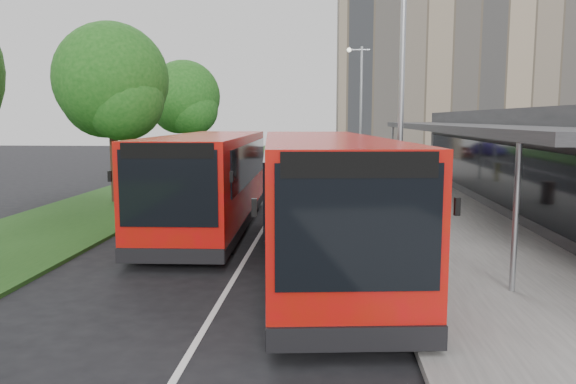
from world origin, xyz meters
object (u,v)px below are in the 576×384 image
object	(u,v)px
bus_main	(322,201)
litter_bin	(412,191)
car_far	(295,148)
bus_second	(210,181)
tree_mid	(112,88)
lamp_post_near	(399,80)
tree_far	(184,101)
lamp_post_far	(360,102)
car_near	(330,151)
bollard	(383,171)

from	to	relation	value
bus_main	litter_bin	distance (m)	10.87
car_far	bus_second	bearing A→B (deg)	-69.45
tree_mid	lamp_post_near	distance (m)	13.18
car_far	tree_far	bearing A→B (deg)	-83.51
lamp_post_near	litter_bin	xyz separation A→B (m)	(1.56, 7.31, -4.11)
lamp_post_far	car_far	world-z (taller)	lamp_post_far
bus_main	car_near	distance (m)	40.03
tree_mid	litter_bin	world-z (taller)	tree_mid
bus_second	car_near	world-z (taller)	bus_second
tree_mid	car_near	size ratio (longest dim) A/B	2.22
tree_far	lamp_post_near	xyz separation A→B (m)	(11.13, -19.05, -0.01)
lamp_post_far	tree_far	bearing A→B (deg)	-175.13
tree_far	bus_main	bearing A→B (deg)	-67.68
lamp_post_far	car_far	bearing A→B (deg)	104.32
tree_mid	bollard	size ratio (longest dim) A/B	7.55
bus_second	litter_bin	world-z (taller)	bus_second
bus_main	bus_second	world-z (taller)	bus_main
tree_far	car_far	world-z (taller)	tree_far
bollard	litter_bin	bearing A→B (deg)	-87.14
lamp_post_near	bus_second	size ratio (longest dim) A/B	0.72
lamp_post_near	lamp_post_far	xyz separation A→B (m)	(0.00, 20.00, 0.00)
tree_mid	litter_bin	bearing A→B (deg)	1.14
lamp_post_near	lamp_post_far	size ratio (longest dim) A/B	1.00
tree_far	litter_bin	size ratio (longest dim) A/B	7.99
bollard	bus_second	bearing A→B (deg)	-116.48
tree_mid	car_near	xyz separation A→B (m)	(9.33, 30.10, -4.36)
tree_mid	lamp_post_near	size ratio (longest dim) A/B	0.96
lamp_post_near	bus_main	xyz separation A→B (m)	(-2.13, -2.87, -3.07)
tree_far	bollard	distance (m)	13.32
tree_mid	tree_far	size ratio (longest dim) A/B	1.05
bus_main	car_near	bearing A→B (deg)	83.55
bus_second	car_near	bearing A→B (deg)	81.76
lamp_post_far	bus_main	size ratio (longest dim) A/B	0.69
car_far	lamp_post_far	bearing A→B (deg)	-54.38
tree_far	bus_main	world-z (taller)	tree_far
bollard	tree_mid	bearing A→B (deg)	-144.43
tree_mid	bollard	xyz separation A→B (m)	(12.26, 8.77, -4.29)
tree_mid	bollard	world-z (taller)	tree_mid
lamp_post_far	litter_bin	size ratio (longest dim) A/B	8.73
tree_mid	bus_second	distance (m)	8.17
bus_second	car_far	distance (m)	39.17
car_far	bus_main	bearing A→B (deg)	-64.50
tree_mid	bus_second	world-z (taller)	tree_mid
tree_mid	lamp_post_near	world-z (taller)	lamp_post_near
bus_second	bollard	world-z (taller)	bus_second
tree_mid	lamp_post_far	xyz separation A→B (m)	(11.13, 12.95, -0.23)
lamp_post_near	bus_second	xyz separation A→B (m)	(-5.86, 1.78, -3.12)
bus_second	bollard	xyz separation A→B (m)	(6.99, 14.04, -0.94)
tree_mid	car_near	world-z (taller)	tree_mid
bus_main	car_far	xyz separation A→B (m)	(-3.21, 43.80, -0.99)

